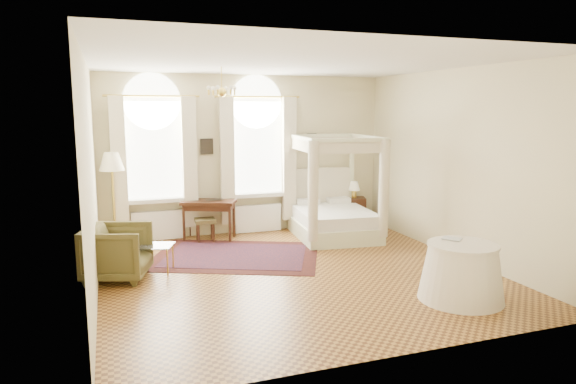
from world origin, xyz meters
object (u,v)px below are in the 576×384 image
(stool, at_px, (205,223))
(side_table, at_px, (462,272))
(coffee_table, at_px, (152,248))
(floor_lamp, at_px, (112,167))
(nightstand, at_px, (354,212))
(canopy_bed, at_px, (334,214))
(armchair, at_px, (118,252))
(writing_desk, at_px, (209,206))

(stool, xyz_separation_m, side_table, (2.74, -4.34, 0.01))
(coffee_table, xyz_separation_m, floor_lamp, (-0.54, 1.86, 1.14))
(nightstand, bearing_deg, canopy_bed, -138.79)
(nightstand, distance_m, armchair, 5.49)
(stool, relative_size, floor_lamp, 0.25)
(canopy_bed, relative_size, nightstand, 3.17)
(stool, height_order, side_table, side_table)
(canopy_bed, xyz_separation_m, stool, (-2.55, 0.54, -0.10))
(nightstand, height_order, floor_lamp, floor_lamp)
(stool, distance_m, side_table, 5.14)
(stool, bearing_deg, armchair, -132.23)
(armchair, bearing_deg, stool, -24.73)
(canopy_bed, xyz_separation_m, armchair, (-4.24, -1.32, -0.05))
(floor_lamp, bearing_deg, armchair, -90.00)
(writing_desk, distance_m, stool, 0.35)
(nightstand, height_order, armchair, armchair)
(floor_lamp, bearing_deg, writing_desk, -1.93)
(canopy_bed, height_order, stool, canopy_bed)
(nightstand, bearing_deg, side_table, -98.23)
(armchair, relative_size, coffee_table, 1.22)
(canopy_bed, bearing_deg, writing_desk, 164.42)
(stool, distance_m, armchair, 2.52)
(canopy_bed, height_order, writing_desk, canopy_bed)
(writing_desk, height_order, side_table, side_table)
(nightstand, bearing_deg, stool, -176.64)
(armchair, height_order, side_table, armchair)
(canopy_bed, height_order, nightstand, canopy_bed)
(canopy_bed, relative_size, side_table, 1.79)
(stool, xyz_separation_m, coffee_table, (-1.16, -1.66, 0.02))
(nightstand, relative_size, stool, 1.45)
(nightstand, distance_m, floor_lamp, 5.23)
(writing_desk, xyz_separation_m, side_table, (2.63, -4.48, -0.29))
(canopy_bed, distance_m, nightstand, 1.14)
(stool, height_order, floor_lamp, floor_lamp)
(nightstand, xyz_separation_m, armchair, (-5.09, -2.06, 0.10))
(floor_lamp, height_order, side_table, floor_lamp)
(nightstand, relative_size, coffee_table, 0.85)
(armchair, height_order, floor_lamp, floor_lamp)
(side_table, bearing_deg, nightstand, 81.77)
(canopy_bed, xyz_separation_m, floor_lamp, (-4.24, 0.74, 1.06))
(writing_desk, bearing_deg, armchair, -131.97)
(stool, xyz_separation_m, floor_lamp, (-1.69, 0.20, 1.16))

